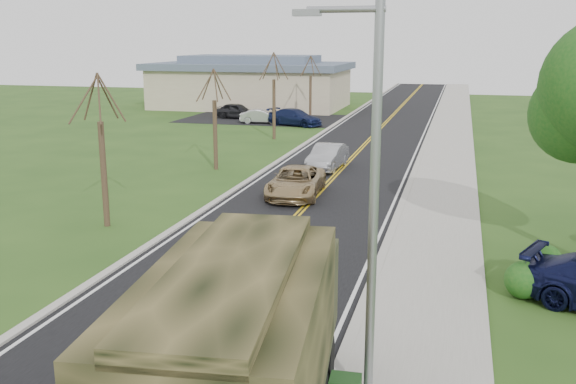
% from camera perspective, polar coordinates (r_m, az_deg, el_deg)
% --- Properties ---
extents(ground, '(160.00, 160.00, 0.00)m').
position_cam_1_polar(ground, '(15.46, -12.01, -15.04)').
color(ground, '#274617').
rests_on(ground, ground).
extents(road, '(8.00, 120.00, 0.01)m').
position_cam_1_polar(road, '(52.92, 7.93, 5.34)').
color(road, black).
rests_on(road, ground).
extents(curb_right, '(0.30, 120.00, 0.12)m').
position_cam_1_polar(curb_right, '(52.57, 12.44, 5.16)').
color(curb_right, '#9E998E').
rests_on(curb_right, ground).
extents(sidewalk_right, '(3.20, 120.00, 0.10)m').
position_cam_1_polar(sidewalk_right, '(52.52, 14.35, 5.04)').
color(sidewalk_right, '#9E998E').
rests_on(sidewalk_right, ground).
extents(curb_left, '(0.30, 120.00, 0.10)m').
position_cam_1_polar(curb_left, '(53.58, 3.51, 5.58)').
color(curb_left, '#9E998E').
rests_on(curb_left, ground).
extents(street_light, '(1.65, 0.22, 8.00)m').
position_cam_1_polar(street_light, '(11.97, 7.19, -0.50)').
color(street_light, gray).
rests_on(street_light, ground).
extents(bare_tree_a, '(1.93, 2.26, 6.08)m').
position_cam_1_polar(bare_tree_a, '(26.22, -16.13, 2.61)').
color(bare_tree_a, '#38281C').
rests_on(bare_tree_a, ground).
extents(bare_tree_b, '(1.83, 2.14, 5.73)m').
position_cam_1_polar(bare_tree_b, '(36.90, -6.51, 5.80)').
color(bare_tree_b, '#38281C').
rests_on(bare_tree_b, ground).
extents(bare_tree_c, '(2.04, 2.39, 6.42)m').
position_cam_1_polar(bare_tree_c, '(48.16, -1.26, 7.99)').
color(bare_tree_c, '#38281C').
rests_on(bare_tree_c, ground).
extents(bare_tree_d, '(1.88, 2.20, 5.91)m').
position_cam_1_polar(bare_tree_d, '(59.75, 2.00, 8.82)').
color(bare_tree_d, '#38281C').
rests_on(bare_tree_d, ground).
extents(commercial_building, '(25.50, 21.50, 5.65)m').
position_cam_1_polar(commercial_building, '(71.74, -3.26, 9.67)').
color(commercial_building, tan).
rests_on(commercial_building, ground).
extents(military_truck, '(3.59, 8.08, 3.91)m').
position_cam_1_polar(military_truck, '(11.26, -4.02, -13.25)').
color(military_truck, black).
rests_on(military_truck, ground).
extents(suv_champagne, '(2.65, 5.17, 1.40)m').
position_cam_1_polar(suv_champagne, '(30.48, 0.71, 0.90)').
color(suv_champagne, tan).
rests_on(suv_champagne, ground).
extents(sedan_silver, '(1.80, 4.43, 1.43)m').
position_cam_1_polar(sedan_silver, '(37.05, 3.52, 3.13)').
color(sedan_silver, '#A3A3A7').
rests_on(sedan_silver, ground).
extents(lot_car_dark, '(4.46, 2.20, 1.46)m').
position_cam_1_polar(lot_car_dark, '(61.45, -4.55, 7.20)').
color(lot_car_dark, black).
rests_on(lot_car_dark, ground).
extents(lot_car_silver, '(3.90, 1.98, 1.23)m').
position_cam_1_polar(lot_car_silver, '(57.80, -2.43, 6.73)').
color(lot_car_silver, '#BAB9BF').
rests_on(lot_car_silver, ground).
extents(lot_car_navy, '(5.37, 3.52, 1.45)m').
position_cam_1_polar(lot_car_navy, '(56.16, 0.64, 6.66)').
color(lot_car_navy, '#10193D').
rests_on(lot_car_navy, ground).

